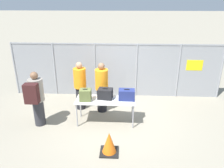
# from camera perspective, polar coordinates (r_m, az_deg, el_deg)

# --- Properties ---
(ground_plane) EXTENTS (120.00, 120.00, 0.00)m
(ground_plane) POSITION_cam_1_polar(r_m,az_deg,el_deg) (6.95, 0.35, -9.96)
(ground_plane) COLOR gray
(fence_section) EXTENTS (7.99, 0.07, 2.08)m
(fence_section) POSITION_cam_1_polar(r_m,az_deg,el_deg) (8.38, 1.13, 3.90)
(fence_section) COLOR gray
(fence_section) RESTS_ON ground_plane
(inspection_table) EXTENTS (1.79, 0.70, 0.78)m
(inspection_table) POSITION_cam_1_polar(r_m,az_deg,el_deg) (6.62, -1.72, -4.60)
(inspection_table) COLOR silver
(inspection_table) RESTS_ON ground_plane
(suitcase_olive) EXTENTS (0.34, 0.28, 0.37)m
(suitcase_olive) POSITION_cam_1_polar(r_m,az_deg,el_deg) (6.53, -6.96, -2.85)
(suitcase_olive) COLOR #566033
(suitcase_olive) RESTS_ON inspection_table
(suitcase_black) EXTENTS (0.47, 0.37, 0.34)m
(suitcase_black) POSITION_cam_1_polar(r_m,az_deg,el_deg) (6.61, -1.78, -2.54)
(suitcase_black) COLOR black
(suitcase_black) RESTS_ON inspection_table
(suitcase_navy) EXTENTS (0.48, 0.30, 0.34)m
(suitcase_navy) POSITION_cam_1_polar(r_m,az_deg,el_deg) (6.55, 3.85, -2.80)
(suitcase_navy) COLOR navy
(suitcase_navy) RESTS_ON inspection_table
(traveler_hooded) EXTENTS (0.42, 0.65, 1.70)m
(traveler_hooded) POSITION_cam_1_polar(r_m,az_deg,el_deg) (6.74, -19.20, -3.33)
(traveler_hooded) COLOR #2D2D33
(traveler_hooded) RESTS_ON ground_plane
(security_worker_near) EXTENTS (0.42, 0.42, 1.71)m
(security_worker_near) POSITION_cam_1_polar(r_m,az_deg,el_deg) (7.24, -2.71, -0.77)
(security_worker_near) COLOR black
(security_worker_near) RESTS_ON ground_plane
(security_worker_far) EXTENTS (0.42, 0.42, 1.68)m
(security_worker_far) POSITION_cam_1_polar(r_m,az_deg,el_deg) (7.49, -8.33, -0.31)
(security_worker_far) COLOR black
(security_worker_far) RESTS_ON ground_plane
(utility_trailer) EXTENTS (3.39, 2.30, 0.65)m
(utility_trailer) POSITION_cam_1_polar(r_m,az_deg,el_deg) (10.79, 10.19, 3.82)
(utility_trailer) COLOR silver
(utility_trailer) RESTS_ON ground_plane
(traffic_cone) EXTENTS (0.47, 0.47, 0.58)m
(traffic_cone) POSITION_cam_1_polar(r_m,az_deg,el_deg) (5.62, -0.74, -15.25)
(traffic_cone) COLOR black
(traffic_cone) RESTS_ON ground_plane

